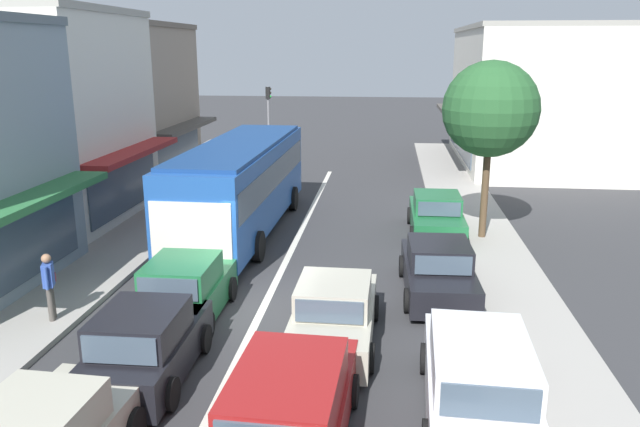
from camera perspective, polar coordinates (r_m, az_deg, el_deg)
ground_plane at (r=16.07m, az=-5.19°, el=-8.53°), size 140.00×140.00×0.00m
lane_centre_line at (r=19.74m, az=-2.91°, el=-3.94°), size 0.20×28.00×0.01m
sidewalk_left at (r=23.54m, az=-18.69°, el=-1.43°), size 5.20×44.00×0.14m
kerb_right at (r=21.62m, az=14.42°, el=-2.55°), size 2.80×44.00×0.12m
shopfront_mid_block at (r=25.45m, az=-25.30°, el=7.88°), size 8.20×7.15×7.77m
shopfront_far_end at (r=32.12m, az=-18.30°, el=9.50°), size 7.21×7.67×7.52m
building_right_far at (r=37.23m, az=19.69°, el=10.06°), size 9.78×13.15×7.54m
city_bus at (r=21.97m, az=-7.22°, el=2.99°), size 2.91×10.91×3.23m
hatchback_behind_bus_near at (r=15.49m, az=-12.20°, el=-6.91°), size 1.84×3.71×1.54m
wagon_queue_far_back at (r=10.51m, az=-2.76°, el=-17.55°), size 2.07×4.57×1.58m
sedan_adjacent_lane_lead at (r=13.98m, az=1.29°, el=-9.23°), size 1.94×4.22×1.47m
hatchback_adjacent_lane_trail at (r=12.99m, az=-15.62°, el=-11.57°), size 1.85×3.72×1.54m
parked_wagon_kerb_front at (r=11.67m, az=14.24°, el=-14.48°), size 2.06×4.56×1.58m
parked_sedan_kerb_second at (r=16.87m, az=10.74°, el=-5.17°), size 2.01×4.26×1.47m
parked_sedan_kerb_third at (r=22.25m, az=10.58°, el=-0.22°), size 1.92×4.21×1.47m
traffic_light_downstreet at (r=36.83m, az=-4.74°, el=9.39°), size 0.32×0.24×4.20m
street_tree_right at (r=21.26m, az=15.33°, el=9.15°), size 3.13×3.13×6.02m
pedestrian_with_handbag_near at (r=16.00m, az=-23.54°, el=-5.79°), size 0.42×0.64×1.63m
pedestrian_browsing_midblock at (r=23.95m, az=-12.57°, el=1.75°), size 0.37×0.51×1.63m
pedestrian_far_walker at (r=26.53m, az=-11.35°, el=3.08°), size 0.59×0.52×1.63m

